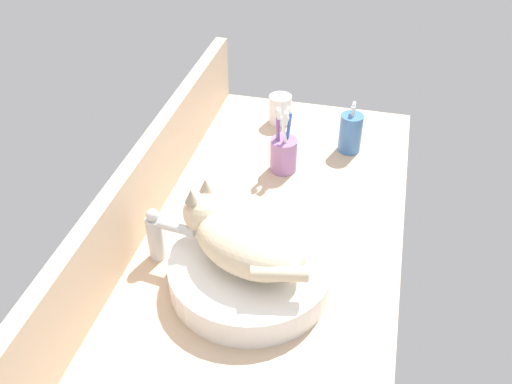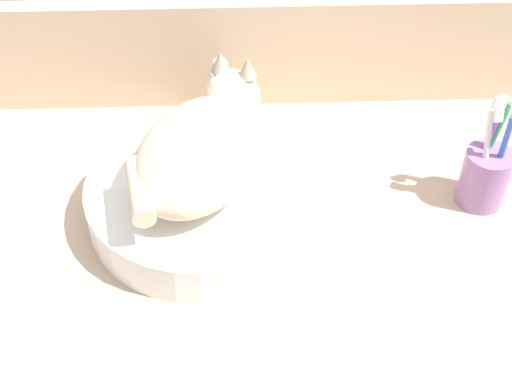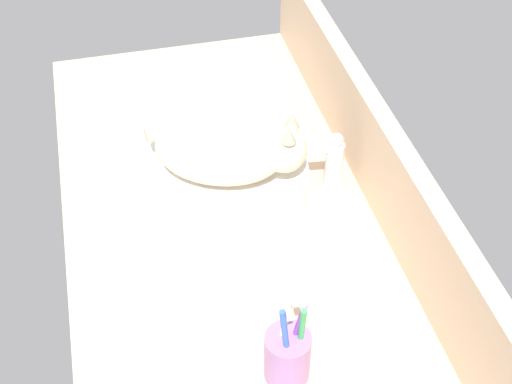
{
  "view_description": "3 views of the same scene",
  "coord_description": "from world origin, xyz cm",
  "px_view_note": "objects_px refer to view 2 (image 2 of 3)",
  "views": [
    {
      "loc": [
        -93.68,
        -21.27,
        90.73
      ],
      "look_at": [
        4.93,
        2.77,
        11.84
      ],
      "focal_mm": 40.0,
      "sensor_mm": 36.0,
      "label": 1
    },
    {
      "loc": [
        -6.29,
        -76.9,
        77.89
      ],
      "look_at": [
        -3.56,
        -2.73,
        7.01
      ],
      "focal_mm": 50.0,
      "sensor_mm": 36.0,
      "label": 2
    },
    {
      "loc": [
        91.44,
        -18.03,
        98.3
      ],
      "look_at": [
        -2.56,
        4.94,
        7.85
      ],
      "focal_mm": 50.0,
      "sensor_mm": 36.0,
      "label": 3
    }
  ],
  "objects_px": {
    "sink_basin": "(203,197)",
    "toothbrush_cup": "(485,174)",
    "faucet": "(220,93)",
    "cat": "(203,145)"
  },
  "relations": [
    {
      "from": "sink_basin",
      "to": "toothbrush_cup",
      "type": "relative_size",
      "value": 1.85
    },
    {
      "from": "faucet",
      "to": "toothbrush_cup",
      "type": "xyz_separation_m",
      "value": [
        0.4,
        -0.2,
        -0.02
      ]
    },
    {
      "from": "sink_basin",
      "to": "cat",
      "type": "bearing_deg",
      "value": 69.6
    },
    {
      "from": "sink_basin",
      "to": "toothbrush_cup",
      "type": "xyz_separation_m",
      "value": [
        0.43,
        0.01,
        0.02
      ]
    },
    {
      "from": "sink_basin",
      "to": "cat",
      "type": "height_order",
      "value": "cat"
    },
    {
      "from": "faucet",
      "to": "toothbrush_cup",
      "type": "bearing_deg",
      "value": -25.94
    },
    {
      "from": "cat",
      "to": "faucet",
      "type": "height_order",
      "value": "cat"
    },
    {
      "from": "faucet",
      "to": "toothbrush_cup",
      "type": "relative_size",
      "value": 0.73
    },
    {
      "from": "sink_basin",
      "to": "cat",
      "type": "distance_m",
      "value": 0.09
    },
    {
      "from": "toothbrush_cup",
      "to": "cat",
      "type": "bearing_deg",
      "value": 179.86
    }
  ]
}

